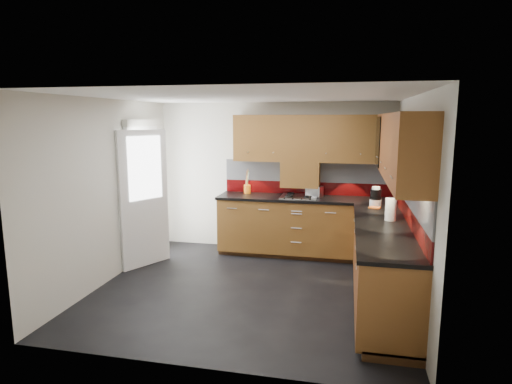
% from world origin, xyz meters
% --- Properties ---
extents(room, '(4.00, 3.80, 2.64)m').
position_xyz_m(room, '(0.00, 0.00, 1.50)').
color(room, black).
extents(base_cabinets, '(2.70, 3.20, 0.95)m').
position_xyz_m(base_cabinets, '(1.07, 0.72, 0.44)').
color(base_cabinets, brown).
rests_on(base_cabinets, room).
extents(countertop, '(2.72, 3.22, 0.04)m').
position_xyz_m(countertop, '(1.05, 0.70, 0.92)').
color(countertop, black).
rests_on(countertop, base_cabinets).
extents(backsplash, '(2.70, 3.20, 0.54)m').
position_xyz_m(backsplash, '(1.28, 0.93, 1.21)').
color(backsplash, maroon).
rests_on(backsplash, countertop).
extents(upper_cabinets, '(2.50, 3.20, 0.72)m').
position_xyz_m(upper_cabinets, '(1.23, 0.78, 1.84)').
color(upper_cabinets, brown).
rests_on(upper_cabinets, room).
extents(extractor_hood, '(0.60, 0.33, 0.40)m').
position_xyz_m(extractor_hood, '(0.45, 1.64, 1.28)').
color(extractor_hood, brown).
rests_on(extractor_hood, room).
extents(glass_cabinet, '(0.32, 0.80, 0.66)m').
position_xyz_m(glass_cabinet, '(1.71, 1.07, 1.87)').
color(glass_cabinet, black).
rests_on(glass_cabinet, room).
extents(back_door, '(0.42, 1.19, 2.04)m').
position_xyz_m(back_door, '(-1.78, 0.75, 1.03)').
color(back_door, white).
rests_on(back_door, room).
extents(gas_hob, '(0.56, 0.49, 0.04)m').
position_xyz_m(gas_hob, '(0.45, 1.47, 0.95)').
color(gas_hob, silver).
rests_on(gas_hob, countertop).
extents(utensil_pot, '(0.11, 0.11, 0.40)m').
position_xyz_m(utensil_pot, '(-0.42, 1.65, 1.03)').
color(utensil_pot, orange).
rests_on(utensil_pot, countertop).
extents(toaster, '(0.28, 0.23, 0.18)m').
position_xyz_m(toaster, '(0.68, 1.58, 1.03)').
color(toaster, silver).
rests_on(toaster, countertop).
extents(food_processor, '(0.16, 0.16, 0.27)m').
position_xyz_m(food_processor, '(1.57, 1.05, 1.06)').
color(food_processor, white).
rests_on(food_processor, countertop).
extents(paper_towel, '(0.15, 0.15, 0.27)m').
position_xyz_m(paper_towel, '(1.69, 0.19, 1.08)').
color(paper_towel, white).
rests_on(paper_towel, countertop).
extents(orange_cloth, '(0.17, 0.16, 0.02)m').
position_xyz_m(orange_cloth, '(1.55, 0.88, 0.95)').
color(orange_cloth, orange).
rests_on(orange_cloth, countertop).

